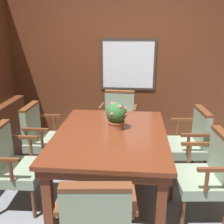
% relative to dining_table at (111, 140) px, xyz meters
% --- Properties ---
extents(ground_plane, '(14.00, 14.00, 0.00)m').
position_rel_dining_table_xyz_m(ground_plane, '(0.05, -0.27, -0.64)').
color(ground_plane, gray).
extents(wall_back, '(7.20, 0.08, 2.45)m').
position_rel_dining_table_xyz_m(wall_back, '(0.05, 1.61, 0.59)').
color(wall_back, '#5B2D19').
rests_on(wall_back, ground_plane).
extents(dining_table, '(1.26, 1.66, 0.73)m').
position_rel_dining_table_xyz_m(dining_table, '(0.00, 0.00, 0.00)').
color(dining_table, maroon).
rests_on(dining_table, ground_plane).
extents(chair_right_far, '(0.52, 0.60, 0.91)m').
position_rel_dining_table_xyz_m(chair_right_far, '(0.99, 0.40, -0.14)').
color(chair_right_far, brown).
rests_on(chair_right_far, ground_plane).
extents(chair_right_near, '(0.53, 0.60, 0.91)m').
position_rel_dining_table_xyz_m(chair_right_near, '(1.01, -0.37, -0.14)').
color(chair_right_near, brown).
rests_on(chair_right_near, ground_plane).
extents(chair_head_near, '(0.60, 0.53, 0.91)m').
position_rel_dining_table_xyz_m(chair_head_near, '(0.01, -1.19, -0.14)').
color(chair_head_near, brown).
rests_on(chair_head_near, ground_plane).
extents(chair_left_far, '(0.48, 0.57, 0.91)m').
position_rel_dining_table_xyz_m(chair_left_far, '(-0.98, 0.40, -0.14)').
color(chair_left_far, brown).
rests_on(chair_left_far, ground_plane).
extents(chair_left_near, '(0.50, 0.58, 0.91)m').
position_rel_dining_table_xyz_m(chair_left_near, '(-1.02, -0.37, -0.14)').
color(chair_left_near, brown).
rests_on(chair_left_near, ground_plane).
extents(chair_head_far, '(0.59, 0.52, 0.91)m').
position_rel_dining_table_xyz_m(chair_head_far, '(0.01, 1.22, -0.14)').
color(chair_head_far, brown).
rests_on(chair_head_far, ground_plane).
extents(potted_plant, '(0.25, 0.26, 0.32)m').
position_rel_dining_table_xyz_m(potted_plant, '(0.05, 0.14, 0.26)').
color(potted_plant, '#9E5638').
rests_on(potted_plant, dining_table).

